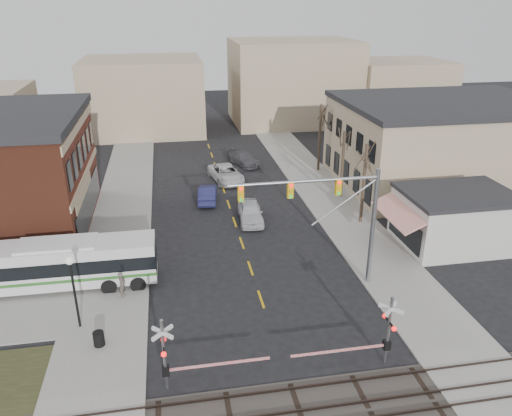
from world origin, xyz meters
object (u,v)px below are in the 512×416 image
(car_a, at_px, (250,212))
(pedestrian_near, at_px, (122,285))
(pedestrian_far, at_px, (91,258))
(rr_crossing_east, at_px, (380,332))
(street_lamp, at_px, (72,278))
(car_b, at_px, (208,194))
(rr_crossing_west, at_px, (174,355))
(transit_bus, at_px, (60,264))
(trash_bin, at_px, (99,339))
(car_d, at_px, (243,158))
(traffic_signal_mast, at_px, (335,207))
(car_c, at_px, (226,174))

(car_a, xyz_separation_m, pedestrian_near, (-9.93, -10.27, 0.13))
(car_a, relative_size, pedestrian_far, 2.64)
(rr_crossing_east, distance_m, car_a, 19.27)
(street_lamp, bearing_deg, car_b, 63.65)
(car_b, bearing_deg, rr_crossing_west, 88.38)
(transit_bus, distance_m, trash_bin, 7.46)
(car_d, bearing_deg, traffic_signal_mast, -107.40)
(transit_bus, relative_size, pedestrian_near, 7.25)
(car_d, bearing_deg, car_c, -137.49)
(street_lamp, bearing_deg, car_c, 64.10)
(rr_crossing_west, distance_m, car_b, 24.36)
(street_lamp, bearing_deg, trash_bin, -56.52)
(street_lamp, height_order, car_a, street_lamp)
(trash_bin, bearing_deg, traffic_signal_mast, 14.65)
(traffic_signal_mast, bearing_deg, car_a, 106.86)
(trash_bin, bearing_deg, transit_bus, 113.73)
(car_d, relative_size, pedestrian_far, 2.75)
(street_lamp, height_order, pedestrian_far, street_lamp)
(transit_bus, relative_size, trash_bin, 14.71)
(traffic_signal_mast, relative_size, rr_crossing_west, 1.68)
(rr_crossing_east, bearing_deg, transit_bus, 148.43)
(car_c, bearing_deg, car_d, 52.24)
(trash_bin, bearing_deg, car_a, 53.94)
(car_b, xyz_separation_m, pedestrian_near, (-6.75, -15.47, 0.21))
(rr_crossing_west, xyz_separation_m, trash_bin, (-4.00, 3.86, -1.43))
(pedestrian_far, bearing_deg, car_b, 16.09)
(rr_crossing_west, height_order, pedestrian_near, rr_crossing_west)
(car_a, relative_size, car_c, 0.85)
(rr_crossing_west, xyz_separation_m, car_b, (3.73, 24.04, -1.21))
(trash_bin, relative_size, pedestrian_near, 0.49)
(rr_crossing_east, relative_size, pedestrian_far, 3.03)
(car_a, height_order, pedestrian_near, pedestrian_near)
(transit_bus, xyz_separation_m, rr_crossing_west, (6.96, -10.59, 0.19))
(transit_bus, height_order, rr_crossing_west, rr_crossing_west)
(car_b, xyz_separation_m, car_c, (2.39, 5.30, 0.04))
(rr_crossing_east, xyz_separation_m, trash_bin, (-14.40, 3.94, -1.43))
(transit_bus, xyz_separation_m, trash_bin, (2.96, -6.74, -1.24))
(rr_crossing_west, bearing_deg, traffic_signal_mast, 36.38)
(trash_bin, height_order, car_a, car_a)
(trash_bin, distance_m, car_b, 21.61)
(transit_bus, height_order, car_a, transit_bus)
(transit_bus, height_order, pedestrian_far, transit_bus)
(rr_crossing_west, xyz_separation_m, car_d, (8.75, 34.53, -1.23))
(trash_bin, bearing_deg, car_d, 67.43)
(street_lamp, xyz_separation_m, trash_bin, (1.29, -1.96, -2.79))
(transit_bus, bearing_deg, pedestrian_near, -27.22)
(transit_bus, distance_m, car_b, 17.21)
(trash_bin, bearing_deg, rr_crossing_east, -15.28)
(traffic_signal_mast, distance_m, trash_bin, 15.67)
(rr_crossing_east, bearing_deg, street_lamp, 159.43)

